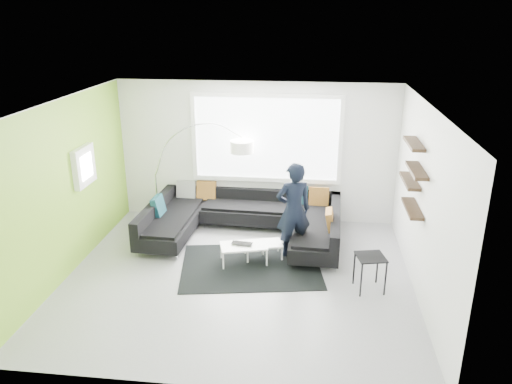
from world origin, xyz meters
TOP-DOWN VIEW (x-y plane):
  - ground at (0.00, 0.00)m, footprint 5.50×5.50m
  - room_shell at (0.04, 0.21)m, footprint 5.54×5.04m
  - sectional_sofa at (-0.12, 1.45)m, footprint 3.64×2.34m
  - rug at (0.15, 0.39)m, footprint 2.55×2.03m
  - coffee_table at (0.17, 0.63)m, footprint 1.12×0.83m
  - arc_lamp at (-1.91, 1.92)m, footprint 1.92×0.50m
  - side_table at (2.05, -0.12)m, footprint 0.49×0.49m
  - person at (0.83, 0.92)m, footprint 0.88×0.80m
  - laptop at (-0.02, 0.50)m, footprint 0.41×0.32m

SIDE VIEW (x-z plane):
  - ground at x=0.00m, z-range 0.00..0.00m
  - rug at x=0.15m, z-range 0.00..0.01m
  - coffee_table at x=0.17m, z-range 0.00..0.33m
  - side_table at x=2.05m, z-range 0.00..0.57m
  - sectional_sofa at x=-0.12m, z-range -0.05..0.72m
  - laptop at x=-0.02m, z-range 0.33..0.35m
  - person at x=0.83m, z-range 0.00..1.69m
  - arc_lamp at x=-1.91m, z-range 0.00..2.08m
  - room_shell at x=0.04m, z-range 0.40..3.22m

